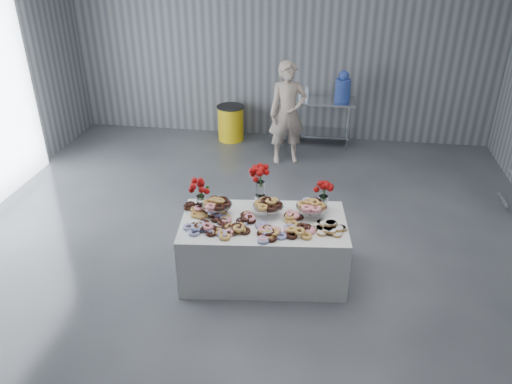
% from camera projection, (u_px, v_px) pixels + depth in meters
% --- Properties ---
extents(ground, '(9.00, 9.00, 0.00)m').
position_uv_depth(ground, '(240.00, 268.00, 6.18)').
color(ground, '#3A3D42').
rests_on(ground, ground).
extents(room_walls, '(8.04, 9.04, 4.02)m').
position_uv_depth(room_walls, '(210.00, 50.00, 5.03)').
color(room_walls, slate).
rests_on(room_walls, ground).
extents(display_table, '(2.00, 1.21, 0.75)m').
position_uv_depth(display_table, '(263.00, 248.00, 5.90)').
color(display_table, white).
rests_on(display_table, ground).
extents(prep_table, '(1.50, 0.60, 0.90)m').
position_uv_depth(prep_table, '(314.00, 114.00, 9.37)').
color(prep_table, silver).
rests_on(prep_table, ground).
extents(donut_mounds, '(1.88, 1.00, 0.09)m').
position_uv_depth(donut_mounds, '(263.00, 220.00, 5.66)').
color(donut_mounds, '#BD8E45').
rests_on(donut_mounds, display_table).
extents(cake_stand_left, '(0.36, 0.36, 0.17)m').
position_uv_depth(cake_stand_left, '(217.00, 203.00, 5.81)').
color(cake_stand_left, silver).
rests_on(cake_stand_left, display_table).
extents(cake_stand_mid, '(0.36, 0.36, 0.17)m').
position_uv_depth(cake_stand_mid, '(268.00, 204.00, 5.79)').
color(cake_stand_mid, silver).
rests_on(cake_stand_mid, display_table).
extents(cake_stand_right, '(0.36, 0.36, 0.17)m').
position_uv_depth(cake_stand_right, '(311.00, 205.00, 5.77)').
color(cake_stand_right, silver).
rests_on(cake_stand_right, display_table).
extents(danish_pile, '(0.48, 0.48, 0.11)m').
position_uv_depth(danish_pile, '(331.00, 226.00, 5.54)').
color(danish_pile, silver).
rests_on(danish_pile, display_table).
extents(bouquet_left, '(0.26, 0.26, 0.42)m').
position_uv_depth(bouquet_left, '(200.00, 187.00, 5.83)').
color(bouquet_left, white).
rests_on(bouquet_left, display_table).
extents(bouquet_right, '(0.26, 0.26, 0.42)m').
position_uv_depth(bouquet_right, '(324.00, 187.00, 5.82)').
color(bouquet_right, white).
rests_on(bouquet_right, display_table).
extents(bouquet_center, '(0.26, 0.26, 0.57)m').
position_uv_depth(bouquet_center, '(260.00, 178.00, 5.85)').
color(bouquet_center, silver).
rests_on(bouquet_center, display_table).
extents(water_jug, '(0.28, 0.28, 0.55)m').
position_uv_depth(water_jug, '(343.00, 87.00, 9.05)').
color(water_jug, blue).
rests_on(water_jug, prep_table).
extents(drink_bottles, '(0.54, 0.08, 0.27)m').
position_uv_depth(drink_bottles, '(297.00, 93.00, 9.12)').
color(drink_bottles, '#268C33').
rests_on(drink_bottles, prep_table).
extents(person, '(0.75, 0.60, 1.78)m').
position_uv_depth(person, '(288.00, 113.00, 8.57)').
color(person, '#CC8C93').
rests_on(person, ground).
extents(trash_barrel, '(0.53, 0.53, 0.68)m').
position_uv_depth(trash_barrel, '(231.00, 123.00, 9.71)').
color(trash_barrel, yellow).
rests_on(trash_barrel, ground).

